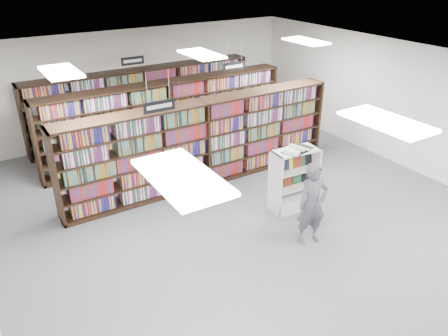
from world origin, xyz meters
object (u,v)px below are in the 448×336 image
bookshelf_row_near (204,143)px  shopper (312,204)px  endcap_display (292,188)px  open_book (297,149)px

bookshelf_row_near → shopper: size_ratio=4.17×
bookshelf_row_near → endcap_display: size_ratio=4.91×
endcap_display → open_book: bearing=-83.0°
endcap_display → open_book: (0.00, -0.07, 0.97)m
bookshelf_row_near → open_book: size_ratio=9.22×
bookshelf_row_near → endcap_display: 2.40m
endcap_display → shopper: (-0.51, -1.19, 0.35)m
open_book → shopper: bearing=-131.3°
bookshelf_row_near → shopper: 3.32m
open_book → shopper: shopper is taller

